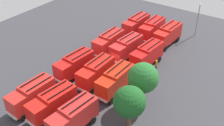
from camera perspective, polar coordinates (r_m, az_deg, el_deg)
ground_plane at (r=47.73m, az=0.00°, el=-1.41°), size 64.77×64.77×0.00m
fire_truck_0 at (r=58.70m, az=4.99°, el=7.91°), size 7.31×3.05×3.88m
fire_truck_1 at (r=51.71m, az=-0.71°, el=4.34°), size 7.24×2.85×3.88m
fire_truck_2 at (r=45.60m, az=-7.72°, el=-0.32°), size 7.38×3.25×3.88m
fire_truck_3 at (r=40.59m, az=-16.19°, el=-6.32°), size 7.31×3.03×3.88m
fire_truck_4 at (r=57.32m, az=8.24°, el=7.03°), size 7.21×2.77×3.88m
fire_truck_5 at (r=50.07m, az=2.98°, el=3.25°), size 7.39×3.29×3.88m
fire_truck_6 at (r=43.52m, az=-3.34°, el=-1.85°), size 7.21×2.77×3.88m
fire_truck_7 at (r=38.54m, az=-12.17°, el=-8.07°), size 7.43×3.41×3.88m
fire_truck_8 at (r=55.55m, az=11.38°, el=5.81°), size 7.37×3.22×3.88m
fire_truck_9 at (r=48.24m, az=7.18°, el=1.76°), size 7.38×3.25×3.88m
fire_truck_10 at (r=41.72m, az=0.66°, el=-3.55°), size 7.23×2.83×3.88m
fire_truck_11 at (r=36.14m, az=-8.02°, el=-10.88°), size 7.40×3.31×3.88m
firefighter_0 at (r=46.71m, az=0.54°, el=-0.94°), size 0.31×0.46×1.62m
firefighter_1 at (r=48.00m, az=9.12°, el=-0.24°), size 0.48×0.45×1.75m
tree_0 at (r=38.36m, az=6.41°, el=-3.09°), size 4.35×4.35×6.74m
tree_1 at (r=34.62m, az=3.62°, el=-8.02°), size 4.15×4.15×6.44m
traffic_cone_0 at (r=52.28m, az=6.72°, el=2.07°), size 0.40×0.40×0.56m
traffic_cone_1 at (r=43.95m, az=5.96°, el=-4.55°), size 0.46×0.46×0.66m
lamppost at (r=59.59m, az=17.25°, el=8.94°), size 0.36×0.36×7.00m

